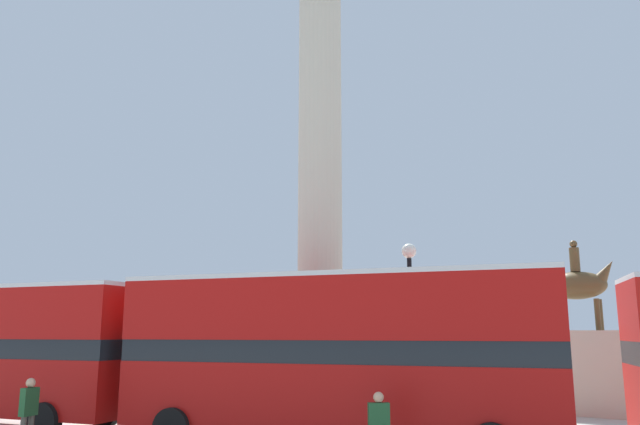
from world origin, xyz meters
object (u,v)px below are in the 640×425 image
Objects in this scene: monument_column at (320,239)px; bus_b at (335,351)px; pedestrian_near_lamp at (28,410)px; street_lamp at (411,318)px; equestrian_statue at (583,362)px.

bus_b is (1.92, -5.33, -3.69)m from monument_column.
monument_column is 10.56m from pedestrian_near_lamp.
bus_b is at bearing -70.19° from monument_column.
street_lamp reaches higher than pedestrian_near_lamp.
equestrian_statue is (6.84, 9.37, -0.61)m from bus_b.
street_lamp is (-5.37, -6.02, 1.48)m from equestrian_statue.
street_lamp is at bearing 69.78° from bus_b.
pedestrian_near_lamp is (-13.98, -11.68, -0.80)m from equestrian_statue.
equestrian_statue is 1.13× the size of street_lamp.
street_lamp is (1.48, 3.35, 0.87)m from bus_b.
monument_column is 3.79× the size of street_lamp.
pedestrian_near_lamp is at bearing -146.69° from street_lamp.
equestrian_statue reaches higher than street_lamp.
bus_b is at bearing -113.81° from street_lamp.
bus_b is 11.62m from equestrian_statue.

